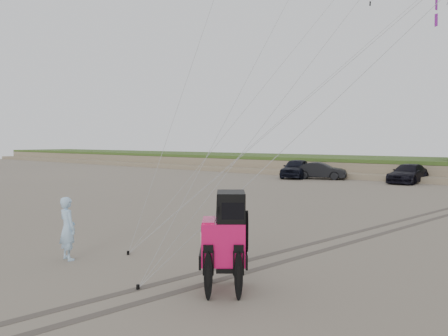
{
  "coord_description": "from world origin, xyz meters",
  "views": [
    {
      "loc": [
        8.28,
        -7.75,
        3.47
      ],
      "look_at": [
        -0.73,
        3.0,
        2.6
      ],
      "focal_mm": 35.0,
      "sensor_mm": 36.0,
      "label": 1
    }
  ],
  "objects_px": {
    "jeep": "(223,252)",
    "man": "(68,228)",
    "truck_b": "(320,171)",
    "truck_c": "(408,174)",
    "truck_a": "(296,168)"
  },
  "relations": [
    {
      "from": "truck_a",
      "to": "jeep",
      "type": "xyz_separation_m",
      "value": [
        14.78,
        -28.28,
        0.03
      ]
    },
    {
      "from": "man",
      "to": "truck_c",
      "type": "bearing_deg",
      "value": -84.22
    },
    {
      "from": "truck_a",
      "to": "truck_b",
      "type": "relative_size",
      "value": 1.15
    },
    {
      "from": "truck_a",
      "to": "man",
      "type": "bearing_deg",
      "value": -88.47
    },
    {
      "from": "jeep",
      "to": "truck_b",
      "type": "bearing_deg",
      "value": 163.46
    },
    {
      "from": "jeep",
      "to": "man",
      "type": "relative_size",
      "value": 2.68
    },
    {
      "from": "truck_b",
      "to": "jeep",
      "type": "height_order",
      "value": "jeep"
    },
    {
      "from": "truck_a",
      "to": "truck_c",
      "type": "bearing_deg",
      "value": -7.18
    },
    {
      "from": "jeep",
      "to": "man",
      "type": "height_order",
      "value": "man"
    },
    {
      "from": "truck_b",
      "to": "truck_c",
      "type": "xyz_separation_m",
      "value": [
        7.3,
        1.38,
        0.02
      ]
    },
    {
      "from": "truck_b",
      "to": "man",
      "type": "xyz_separation_m",
      "value": [
        7.17,
        -29.39,
        0.17
      ]
    },
    {
      "from": "jeep",
      "to": "truck_a",
      "type": "bearing_deg",
      "value": 167.6
    },
    {
      "from": "truck_b",
      "to": "truck_c",
      "type": "distance_m",
      "value": 7.43
    },
    {
      "from": "truck_c",
      "to": "jeep",
      "type": "xyz_separation_m",
      "value": [
        5.08,
        -29.9,
        0.15
      ]
    },
    {
      "from": "truck_a",
      "to": "truck_b",
      "type": "height_order",
      "value": "truck_a"
    }
  ]
}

